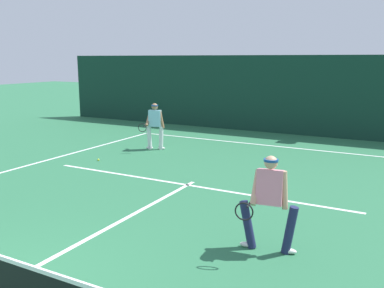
{
  "coord_description": "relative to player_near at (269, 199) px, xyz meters",
  "views": [
    {
      "loc": [
        4.92,
        -2.79,
        3.14
      ],
      "look_at": [
        -0.04,
        6.41,
        1.0
      ],
      "focal_mm": 39.23,
      "sensor_mm": 36.0,
      "label": 1
    }
  ],
  "objects": [
    {
      "name": "back_fence_windscreen",
      "position": [
        -2.95,
        11.04,
        0.75
      ],
      "size": [
        22.79,
        0.12,
        3.28
      ],
      "primitive_type": "cube",
      "color": "#123328",
      "rests_on": "ground_plane"
    },
    {
      "name": "court_line_service",
      "position": [
        -2.95,
        2.59,
        -0.89
      ],
      "size": [
        8.42,
        0.1,
        0.01
      ],
      "primitive_type": "cube",
      "color": "white",
      "rests_on": "ground_plane"
    },
    {
      "name": "court_line_centre",
      "position": [
        -2.95,
        -0.31,
        -0.89
      ],
      "size": [
        0.1,
        6.4,
        0.01
      ],
      "primitive_type": "cube",
      "color": "white",
      "rests_on": "ground_plane"
    },
    {
      "name": "court_line_baseline_far",
      "position": [
        -2.95,
        8.29,
        -0.89
      ],
      "size": [
        10.32,
        0.1,
        0.01
      ],
      "primitive_type": "cube",
      "color": "white",
      "rests_on": "ground_plane"
    },
    {
      "name": "tennis_ball",
      "position": [
        -0.78,
        2.57,
        -0.86
      ],
      "size": [
        0.07,
        0.07,
        0.07
      ],
      "primitive_type": "sphere",
      "color": "#D1E033",
      "rests_on": "ground_plane"
    },
    {
      "name": "tennis_ball_extra",
      "position": [
        -6.63,
        3.51,
        -0.86
      ],
      "size": [
        0.07,
        0.07,
        0.07
      ],
      "primitive_type": "sphere",
      "color": "#D1E033",
      "rests_on": "ground_plane"
    },
    {
      "name": "player_far",
      "position": [
        -6.01,
        5.78,
        -0.0
      ],
      "size": [
        0.7,
        0.91,
        1.62
      ],
      "rotation": [
        0.0,
        0.0,
        3.47
      ],
      "color": "silver",
      "rests_on": "ground_plane"
    },
    {
      "name": "player_near",
      "position": [
        0.0,
        0.0,
        0.0
      ],
      "size": [
        0.99,
        0.87,
        1.62
      ],
      "rotation": [
        0.0,
        0.0,
        3.28
      ],
      "color": "#1E234C",
      "rests_on": "ground_plane"
    }
  ]
}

